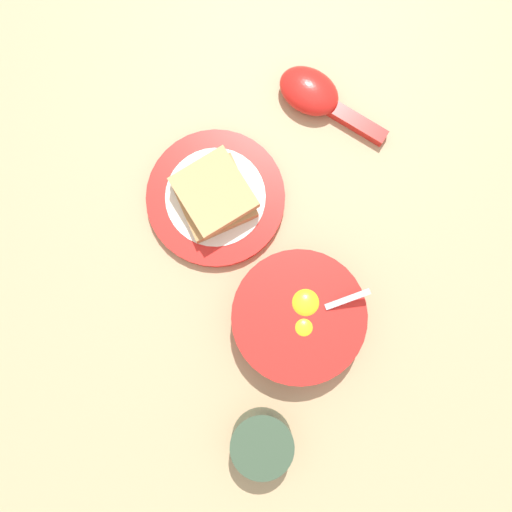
{
  "coord_description": "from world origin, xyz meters",
  "views": [
    {
      "loc": [
        -0.05,
        -0.01,
        0.74
      ],
      "look_at": [
        0.01,
        -0.06,
        0.02
      ],
      "focal_mm": 42.0,
      "sensor_mm": 36.0,
      "label": 1
    }
  ],
  "objects_px": {
    "egg_bowl": "(298,317)",
    "toast_plate": "(216,198)",
    "soup_spoon": "(315,95)",
    "drinking_cup": "(262,443)",
    "toast_sandwich": "(214,196)"
  },
  "relations": [
    {
      "from": "toast_plate",
      "to": "soup_spoon",
      "type": "height_order",
      "value": "soup_spoon"
    },
    {
      "from": "egg_bowl",
      "to": "toast_sandwich",
      "type": "relative_size",
      "value": 1.64
    },
    {
      "from": "toast_plate",
      "to": "drinking_cup",
      "type": "distance_m",
      "value": 0.3
    },
    {
      "from": "egg_bowl",
      "to": "soup_spoon",
      "type": "xyz_separation_m",
      "value": [
        0.21,
        -0.18,
        -0.01
      ]
    },
    {
      "from": "egg_bowl",
      "to": "toast_plate",
      "type": "relative_size",
      "value": 0.93
    },
    {
      "from": "soup_spoon",
      "to": "drinking_cup",
      "type": "distance_m",
      "value": 0.42
    },
    {
      "from": "toast_plate",
      "to": "drinking_cup",
      "type": "xyz_separation_m",
      "value": [
        -0.27,
        0.12,
        0.03
      ]
    },
    {
      "from": "toast_plate",
      "to": "toast_sandwich",
      "type": "height_order",
      "value": "toast_sandwich"
    },
    {
      "from": "toast_plate",
      "to": "soup_spoon",
      "type": "xyz_separation_m",
      "value": [
        0.03,
        -0.18,
        0.01
      ]
    },
    {
      "from": "toast_plate",
      "to": "toast_sandwich",
      "type": "distance_m",
      "value": 0.03
    },
    {
      "from": "drinking_cup",
      "to": "toast_plate",
      "type": "bearing_deg",
      "value": -24.24
    },
    {
      "from": "toast_sandwich",
      "to": "drinking_cup",
      "type": "height_order",
      "value": "drinking_cup"
    },
    {
      "from": "toast_plate",
      "to": "drinking_cup",
      "type": "bearing_deg",
      "value": 155.76
    },
    {
      "from": "egg_bowl",
      "to": "soup_spoon",
      "type": "distance_m",
      "value": 0.28
    },
    {
      "from": "egg_bowl",
      "to": "drinking_cup",
      "type": "distance_m",
      "value": 0.15
    }
  ]
}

